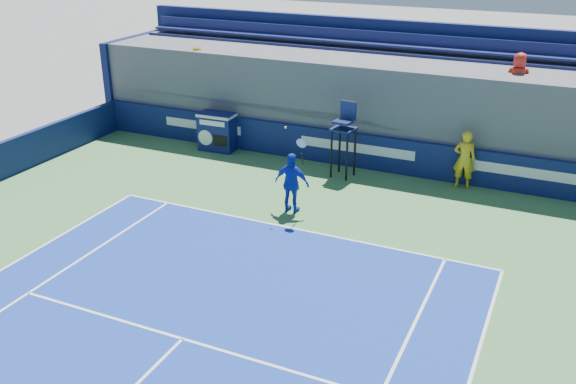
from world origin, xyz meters
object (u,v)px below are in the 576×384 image
at_px(umpire_chair, 344,132).
at_px(match_clock, 217,131).
at_px(ball_person, 464,159).
at_px(tennis_player, 292,183).

bearing_deg(umpire_chair, match_clock, 174.12).
distance_m(ball_person, match_clock, 8.77).
xyz_separation_m(match_clock, tennis_player, (4.66, -3.76, 0.16)).
bearing_deg(match_clock, ball_person, 0.87).
bearing_deg(umpire_chair, tennis_player, -96.51).
relative_size(ball_person, umpire_chair, 0.75).
height_order(umpire_chair, tennis_player, tennis_player).
xyz_separation_m(match_clock, umpire_chair, (5.03, -0.52, 0.79)).
bearing_deg(ball_person, umpire_chair, 5.09).
relative_size(umpire_chair, tennis_player, 0.96).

